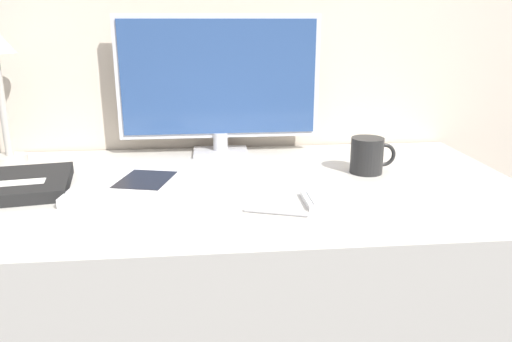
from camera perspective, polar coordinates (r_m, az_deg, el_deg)
desk at (r=1.38m, az=-2.07°, el=-16.31°), size 1.40×0.75×0.74m
monitor at (r=1.46m, az=-4.24°, el=10.11°), size 0.59×0.11×0.40m
keyboard at (r=1.14m, az=13.72°, el=-3.02°), size 0.33×0.10×0.01m
laptop at (r=1.19m, az=-13.05°, el=-1.84°), size 0.33×0.27×0.02m
ereader at (r=1.18m, az=-12.53°, el=-1.16°), size 0.19×0.23×0.01m
notebook at (r=1.30m, az=-24.78°, el=-1.32°), size 0.23×0.27×0.03m
coffee_mug at (r=1.33m, az=12.65°, el=1.76°), size 0.12×0.08×0.09m
pen at (r=1.03m, az=2.27°, el=-4.73°), size 0.13×0.05×0.01m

